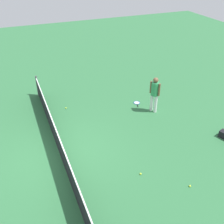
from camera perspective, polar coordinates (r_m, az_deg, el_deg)
ground_plane at (r=10.14m, az=-11.01°, el=-8.93°), size 40.00×40.00×0.00m
court_net at (r=9.82m, az=-11.31°, el=-6.72°), size 10.09×0.09×1.07m
player_near_side at (r=12.09m, az=9.13°, el=4.28°), size 0.50×0.46×1.70m
tennis_racket_near_player at (r=13.11m, az=5.35°, el=1.94°), size 0.61×0.40×0.03m
tennis_ball_near_player at (r=12.79m, az=-9.86°, el=0.85°), size 0.07×0.07×0.07m
tennis_ball_by_net at (r=9.24m, az=6.15°, el=-13.04°), size 0.07×0.07×0.07m
tennis_ball_midcourt at (r=9.16m, az=16.37°, el=-14.98°), size 0.07×0.07×0.07m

